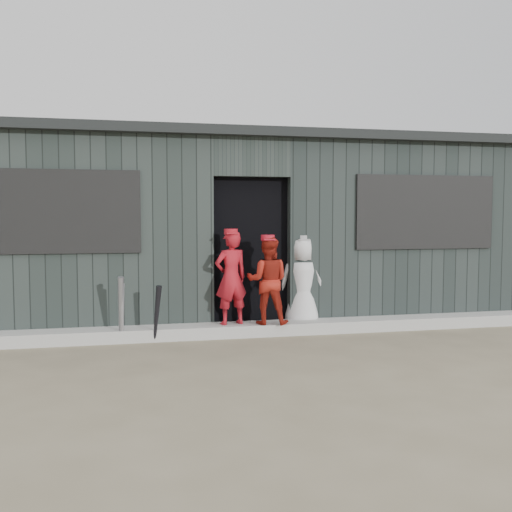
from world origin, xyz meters
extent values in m
plane|color=#695E48|center=(0.00, 0.00, 0.00)|extent=(80.00, 80.00, 0.00)
cube|color=#9C9C97|center=(0.00, 1.82, 0.07)|extent=(8.00, 0.36, 0.15)
cone|color=gray|center=(-1.65, 1.64, 0.40)|extent=(0.09, 0.28, 0.81)
cone|color=gray|center=(-1.64, 1.64, 0.36)|extent=(0.08, 0.16, 0.72)
cone|color=black|center=(-1.24, 1.60, 0.35)|extent=(0.15, 0.21, 0.69)
imported|color=maroon|center=(-0.31, 1.82, 0.73)|extent=(0.48, 0.38, 1.17)
imported|color=maroon|center=(0.14, 1.74, 0.69)|extent=(0.63, 0.55, 1.09)
imported|color=silver|center=(0.68, 2.07, 0.61)|extent=(0.67, 0.52, 1.22)
cube|color=black|center=(0.00, 3.50, 1.20)|extent=(7.60, 2.70, 2.20)
cube|color=#28302D|center=(-2.25, 2.10, 1.25)|extent=(3.50, 0.20, 2.50)
cube|color=#262E2C|center=(2.25, 2.10, 1.25)|extent=(3.50, 0.20, 2.50)
cube|color=#29312F|center=(0.00, 2.10, 2.25)|extent=(1.00, 0.20, 0.50)
cube|color=#2A332F|center=(3.90, 3.50, 1.25)|extent=(0.20, 3.00, 2.50)
cube|color=#29312F|center=(0.00, 4.90, 1.25)|extent=(8.00, 0.20, 2.50)
cube|color=black|center=(0.00, 3.50, 2.56)|extent=(8.30, 3.30, 0.12)
cube|color=black|center=(-2.40, 1.98, 1.55)|extent=(2.00, 0.04, 1.00)
cube|color=black|center=(2.40, 1.98, 1.55)|extent=(2.00, 0.04, 1.00)
cube|color=black|center=(-0.33, 2.56, 1.35)|extent=(0.25, 0.25, 0.94)
cube|color=black|center=(0.14, 2.54, 1.30)|extent=(0.24, 0.21, 0.85)
camera|label=1|loc=(-1.49, -5.12, 1.50)|focal=40.00mm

